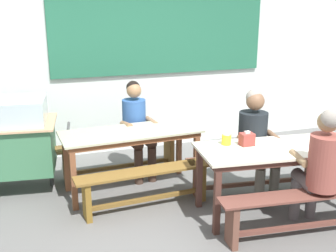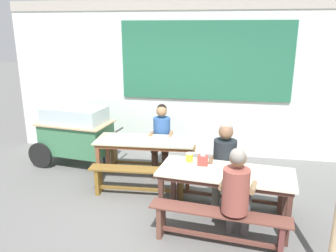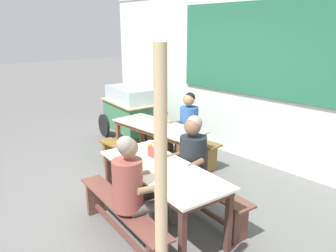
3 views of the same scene
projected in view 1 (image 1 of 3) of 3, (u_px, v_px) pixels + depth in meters
ground_plane at (211, 215)px, 4.42m from camera, size 40.00×40.00×0.00m
backdrop_wall at (145, 44)px, 6.17m from camera, size 7.50×0.23×3.05m
dining_table_far at (131, 137)px, 4.87m from camera, size 1.66×0.72×0.75m
dining_table_near at (280, 153)px, 4.32m from camera, size 1.80×0.91×0.75m
bench_far_back at (120, 153)px, 5.43m from camera, size 1.65×0.37×0.45m
bench_far_front at (146, 183)px, 4.50m from camera, size 1.56×0.32×0.45m
bench_near_back at (257, 168)px, 4.92m from camera, size 1.72×0.45×0.45m
bench_near_front at (303, 209)px, 3.94m from camera, size 1.69×0.44×0.45m
person_right_near_table at (256, 137)px, 4.72m from camera, size 0.45×0.59×1.25m
person_near_front at (320, 164)px, 3.93m from camera, size 0.47×0.55×1.26m
person_center_facing at (136, 124)px, 5.32m from camera, size 0.44×0.59×1.24m
tissue_box at (247, 139)px, 4.33m from camera, size 0.14×0.11×0.16m
condiment_jar at (226, 139)px, 4.35m from camera, size 0.10×0.10×0.13m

